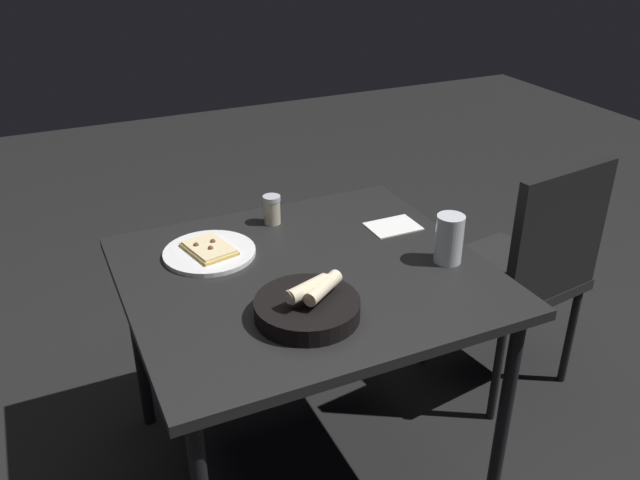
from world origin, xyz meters
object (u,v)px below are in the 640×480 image
object	(u,v)px
dining_table	(307,290)
chair_near	(525,264)
bread_basket	(307,306)
pepper_shaker	(272,211)
pizza_plate	(209,252)
beer_glass	(449,241)

from	to	relation	value
dining_table	chair_near	xyz separation A→B (m)	(-0.84, -0.03, -0.13)
dining_table	bread_basket	bearing A→B (deg)	66.76
pepper_shaker	chair_near	bearing A→B (deg)	159.99
dining_table	pepper_shaker	size ratio (longest dim) A/B	10.56
dining_table	pepper_shaker	distance (m)	0.35
pizza_plate	pepper_shaker	world-z (taller)	pepper_shaker
bread_basket	chair_near	world-z (taller)	chair_near
pepper_shaker	chair_near	size ratio (longest dim) A/B	0.10
beer_glass	pizza_plate	bearing A→B (deg)	-27.98
pizza_plate	bread_basket	size ratio (longest dim) A/B	1.02
pizza_plate	chair_near	size ratio (longest dim) A/B	0.30
pizza_plate	bread_basket	xyz separation A→B (m)	(-0.13, 0.42, 0.02)
chair_near	bread_basket	bearing A→B (deg)	14.58
pepper_shaker	bread_basket	bearing A→B (deg)	77.94
pepper_shaker	beer_glass	bearing A→B (deg)	129.46
pepper_shaker	chair_near	xyz separation A→B (m)	(-0.82, 0.30, -0.24)
chair_near	pepper_shaker	bearing A→B (deg)	-20.01
bread_basket	beer_glass	distance (m)	0.49
beer_glass	pepper_shaker	size ratio (longest dim) A/B	1.52
pizza_plate	beer_glass	size ratio (longest dim) A/B	1.88
bread_basket	pepper_shaker	bearing A→B (deg)	-102.06
pizza_plate	chair_near	world-z (taller)	chair_near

